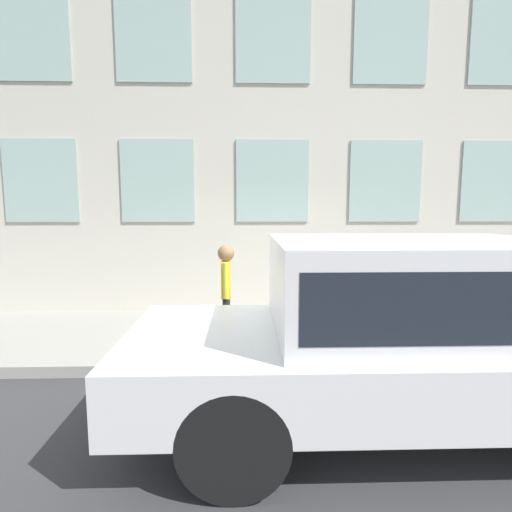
% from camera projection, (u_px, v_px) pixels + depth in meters
% --- Properties ---
extents(ground_plane, '(80.00, 80.00, 0.00)m').
position_uv_depth(ground_plane, '(286.00, 375.00, 4.94)').
color(ground_plane, '#38383A').
extents(sidewalk, '(2.62, 60.00, 0.15)m').
position_uv_depth(sidewalk, '(277.00, 336.00, 6.23)').
color(sidewalk, '#9E9B93').
rests_on(sidewalk, ground_plane).
extents(building_facade, '(0.33, 40.00, 9.27)m').
position_uv_depth(building_facade, '(272.00, 62.00, 7.11)').
color(building_facade, beige).
rests_on(building_facade, ground_plane).
extents(fire_hydrant, '(0.37, 0.47, 0.81)m').
position_uv_depth(fire_hydrant, '(287.00, 321.00, 5.33)').
color(fire_hydrant, gold).
rests_on(fire_hydrant, sidewalk).
extents(person, '(0.34, 0.23, 1.42)m').
position_uv_depth(person, '(226.00, 286.00, 5.47)').
color(person, '#232328').
rests_on(person, sidewalk).
extents(parked_car_white_near, '(1.91, 5.11, 1.78)m').
position_uv_depth(parked_car_white_near, '(409.00, 326.00, 3.64)').
color(parked_car_white_near, black).
rests_on(parked_car_white_near, ground_plane).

